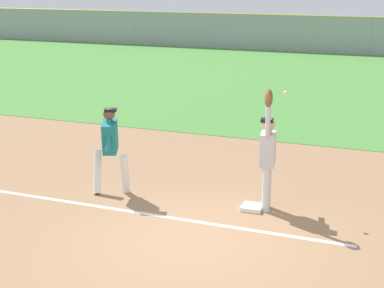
% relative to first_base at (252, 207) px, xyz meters
% --- Properties ---
extents(ground_plane, '(78.08, 78.08, 0.00)m').
position_rel_first_base_xyz_m(ground_plane, '(-0.51, -1.73, -0.04)').
color(ground_plane, '#936D4C').
extents(outfield_grass, '(55.71, 19.13, 0.01)m').
position_rel_first_base_xyz_m(outfield_grass, '(-0.51, 14.38, -0.04)').
color(outfield_grass, '#478438').
rests_on(outfield_grass, ground_plane).
extents(chalk_foul_line, '(12.00, 0.19, 0.01)m').
position_rel_first_base_xyz_m(chalk_foul_line, '(-4.00, -0.90, -0.04)').
color(chalk_foul_line, white).
rests_on(chalk_foul_line, ground_plane).
extents(first_base, '(0.39, 0.39, 0.08)m').
position_rel_first_base_xyz_m(first_base, '(0.00, 0.00, 0.00)').
color(first_base, white).
rests_on(first_base, ground_plane).
extents(fielder, '(0.34, 0.90, 2.28)m').
position_rel_first_base_xyz_m(fielder, '(0.23, 0.09, 1.08)').
color(fielder, silver).
rests_on(fielder, ground_plane).
extents(runner, '(0.88, 0.82, 1.72)m').
position_rel_first_base_xyz_m(runner, '(-2.82, -0.18, 0.96)').
color(runner, white).
rests_on(runner, ground_plane).
extents(baseball, '(0.07, 0.07, 0.07)m').
position_rel_first_base_xyz_m(baseball, '(0.43, 0.46, 2.08)').
color(baseball, white).
extents(outfield_fence, '(55.79, 0.08, 2.01)m').
position_rel_first_base_xyz_m(outfield_fence, '(-0.51, 23.95, 0.96)').
color(outfield_fence, '#93999E').
rests_on(outfield_fence, ground_plane).
extents(parked_car_blue, '(4.47, 2.26, 1.25)m').
position_rel_first_base_xyz_m(parked_car_blue, '(-9.25, 27.40, 0.63)').
color(parked_car_blue, '#23389E').
rests_on(parked_car_blue, ground_plane).
extents(parked_car_white, '(4.46, 2.24, 1.25)m').
position_rel_first_base_xyz_m(parked_car_white, '(-3.87, 27.53, 0.63)').
color(parked_car_white, white).
rests_on(parked_car_white, ground_plane).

